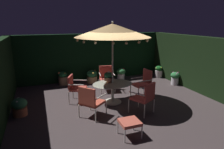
{
  "coord_description": "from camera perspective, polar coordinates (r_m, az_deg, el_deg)",
  "views": [
    {
      "loc": [
        -2.48,
        -6.15,
        2.83
      ],
      "look_at": [
        -0.11,
        0.14,
        1.02
      ],
      "focal_mm": 31.82,
      "sensor_mm": 36.0,
      "label": 1
    }
  ],
  "objects": [
    {
      "name": "potted_plant_front_corner",
      "position": [
        9.53,
        17.65,
        -0.88
      ],
      "size": [
        0.41,
        0.41,
        0.59
      ],
      "color": "silver",
      "rests_on": "ground_plane"
    },
    {
      "name": "potted_plant_back_left",
      "position": [
        9.45,
        -5.77,
        -0.5
      ],
      "size": [
        0.49,
        0.5,
        0.61
      ],
      "color": "tan",
      "rests_on": "ground_plane"
    },
    {
      "name": "patio_chair_south",
      "position": [
        6.27,
        9.39,
        -6.15
      ],
      "size": [
        0.8,
        0.81,
        1.02
      ],
      "color": "beige",
      "rests_on": "ground_plane"
    },
    {
      "name": "patio_chair_southeast",
      "position": [
        5.98,
        -6.23,
        -7.36
      ],
      "size": [
        0.88,
        0.88,
        0.99
      ],
      "color": "silver",
      "rests_on": "ground_plane"
    },
    {
      "name": "patio_umbrella",
      "position": [
        6.68,
        0.17,
        12.55
      ],
      "size": [
        2.53,
        2.53,
        2.83
      ],
      "color": "silver",
      "rests_on": "ground_plane"
    },
    {
      "name": "ground_plane",
      "position": [
        7.22,
        1.23,
        -8.12
      ],
      "size": [
        7.59,
        6.82,
        0.02
      ],
      "primitive_type": "cube",
      "color": "#3E3334"
    },
    {
      "name": "patio_chair_northeast",
      "position": [
        8.3,
        -1.59,
        -0.64
      ],
      "size": [
        0.7,
        0.71,
        1.02
      ],
      "color": "silver",
      "rests_on": "ground_plane"
    },
    {
      "name": "potted_plant_right_near",
      "position": [
        9.82,
        2.59,
        0.31
      ],
      "size": [
        0.45,
        0.45,
        0.6
      ],
      "color": "silver",
      "rests_on": "ground_plane"
    },
    {
      "name": "centerpiece_planter",
      "position": [
        7.04,
        -0.93,
        -0.53
      ],
      "size": [
        0.34,
        0.34,
        0.41
      ],
      "color": "#AA6C43",
      "rests_on": "patio_dining_table"
    },
    {
      "name": "potted_plant_back_right",
      "position": [
        10.58,
        13.27,
        0.85
      ],
      "size": [
        0.39,
        0.38,
        0.6
      ],
      "color": "beige",
      "rests_on": "ground_plane"
    },
    {
      "name": "ottoman_footrest",
      "position": [
        5.12,
        5.1,
        -13.66
      ],
      "size": [
        0.49,
        0.47,
        0.43
      ],
      "color": "silver",
      "rests_on": "ground_plane"
    },
    {
      "name": "hedge_backdrop_right",
      "position": [
        8.84,
        23.79,
        2.68
      ],
      "size": [
        0.3,
        6.82,
        2.26
      ],
      "primitive_type": "cube",
      "color": "black",
      "rests_on": "ground_plane"
    },
    {
      "name": "patio_chair_east",
      "position": [
        7.24,
        -10.46,
        -3.33
      ],
      "size": [
        0.78,
        0.78,
        0.97
      ],
      "color": "silver",
      "rests_on": "ground_plane"
    },
    {
      "name": "hedge_backdrop_rear",
      "position": [
        9.88,
        -5.79,
        5.07
      ],
      "size": [
        7.59,
        0.3,
        2.26
      ],
      "primitive_type": "cube",
      "color": "black",
      "rests_on": "ground_plane"
    },
    {
      "name": "potted_plant_left_near",
      "position": [
        9.38,
        -13.97,
        -0.95
      ],
      "size": [
        0.4,
        0.4,
        0.61
      ],
      "color": "#8D6E52",
      "rests_on": "ground_plane"
    },
    {
      "name": "patio_chair_north",
      "position": [
        7.73,
        9.05,
        -2.01
      ],
      "size": [
        0.7,
        0.63,
        1.04
      ],
      "color": "silver",
      "rests_on": "ground_plane"
    },
    {
      "name": "patio_dining_table",
      "position": [
        7.05,
        0.15,
        -3.87
      ],
      "size": [
        1.43,
        1.14,
        0.71
      ],
      "color": "silver",
      "rests_on": "ground_plane"
    },
    {
      "name": "potted_plant_right_far",
      "position": [
        6.81,
        -25.05,
        -8.33
      ],
      "size": [
        0.47,
        0.47,
        0.55
      ],
      "color": "#A95E3D",
      "rests_on": "ground_plane"
    }
  ]
}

